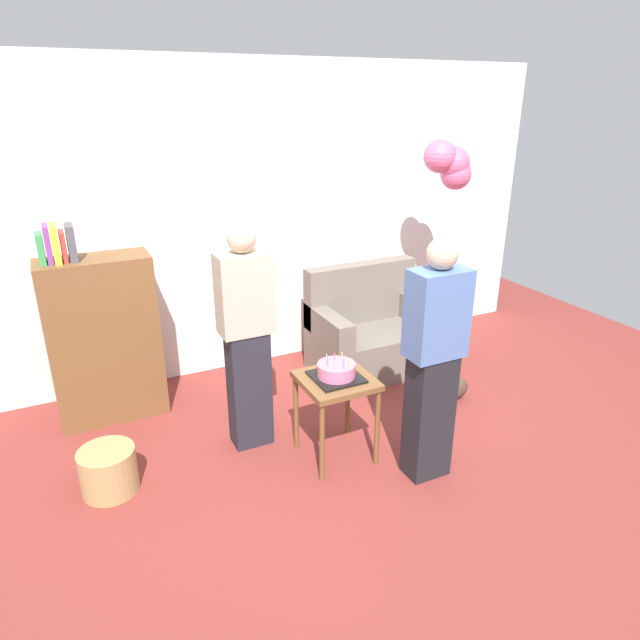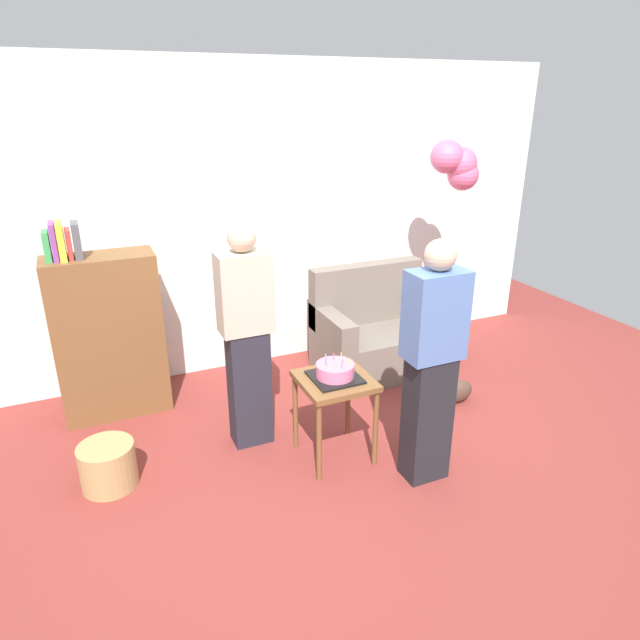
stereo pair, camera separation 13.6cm
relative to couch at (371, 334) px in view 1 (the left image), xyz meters
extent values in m
plane|color=maroon|center=(-0.89, -1.40, -0.34)|extent=(8.00, 8.00, 0.00)
cube|color=silver|center=(-0.89, 0.65, 1.01)|extent=(6.00, 0.10, 2.70)
cube|color=#6B6056|center=(0.00, -0.06, -0.14)|extent=(1.10, 0.70, 0.40)
cube|color=#6B6056|center=(0.00, 0.21, 0.34)|extent=(1.10, 0.16, 0.56)
cube|color=#6B6056|center=(-0.47, -0.06, 0.18)|extent=(0.16, 0.70, 0.24)
cube|color=#6B6056|center=(0.47, -0.06, 0.18)|extent=(0.16, 0.70, 0.24)
cube|color=brown|center=(-2.28, 0.18, 0.31)|extent=(0.80, 0.36, 1.30)
cube|color=#38934C|center=(-2.60, 0.18, 1.07)|extent=(0.04, 0.17, 0.21)
cube|color=#7F3D93|center=(-2.55, 0.18, 1.09)|extent=(0.04, 0.19, 0.27)
cube|color=gold|center=(-2.50, 0.18, 1.09)|extent=(0.05, 0.24, 0.26)
cube|color=red|center=(-2.45, 0.18, 1.07)|extent=(0.03, 0.17, 0.21)
cube|color=#4C4C51|center=(-2.40, 0.18, 1.09)|extent=(0.05, 0.19, 0.26)
cube|color=brown|center=(-0.94, -1.10, 0.26)|extent=(0.48, 0.48, 0.04)
cylinder|color=brown|center=(-1.15, -1.31, -0.05)|extent=(0.04, 0.04, 0.58)
cylinder|color=brown|center=(-0.73, -1.31, -0.05)|extent=(0.04, 0.04, 0.58)
cylinder|color=brown|center=(-1.15, -0.89, -0.05)|extent=(0.04, 0.04, 0.58)
cylinder|color=brown|center=(-0.73, -0.89, -0.05)|extent=(0.04, 0.04, 0.58)
cube|color=black|center=(-0.94, -1.10, 0.29)|extent=(0.32, 0.32, 0.02)
cylinder|color=#D66B93|center=(-0.94, -1.10, 0.34)|extent=(0.26, 0.26, 0.09)
cylinder|color=#66B2E5|center=(-0.87, -1.10, 0.41)|extent=(0.01, 0.01, 0.05)
cylinder|color=#F2CC4C|center=(-0.87, -1.05, 0.41)|extent=(0.01, 0.01, 0.05)
cylinder|color=#EA668C|center=(-0.92, -1.04, 0.41)|extent=(0.01, 0.01, 0.05)
cylinder|color=#66B2E5|center=(-0.97, -1.02, 0.41)|extent=(0.01, 0.01, 0.05)
cylinder|color=#EA668C|center=(-0.99, -1.07, 0.41)|extent=(0.01, 0.01, 0.05)
cylinder|color=#EA668C|center=(-1.00, -1.09, 0.41)|extent=(0.01, 0.01, 0.06)
cylinder|color=#F2CC4C|center=(-1.01, -1.15, 0.41)|extent=(0.01, 0.01, 0.05)
cylinder|color=#66B2E5|center=(-0.97, -1.17, 0.41)|extent=(0.01, 0.01, 0.06)
cylinder|color=#EA668C|center=(-0.92, -1.17, 0.41)|extent=(0.01, 0.01, 0.06)
cylinder|color=#F2CC4C|center=(-0.87, -1.15, 0.41)|extent=(0.01, 0.01, 0.05)
cube|color=#23232D|center=(-1.42, -0.67, 0.10)|extent=(0.28, 0.20, 0.88)
cube|color=#B2A893|center=(-1.42, -0.67, 0.82)|extent=(0.36, 0.22, 0.56)
sphere|color=#D1A889|center=(-1.42, -0.67, 1.19)|extent=(0.19, 0.19, 0.19)
cube|color=black|center=(-0.48, -1.54, 0.10)|extent=(0.28, 0.20, 0.88)
cube|color=#4C6BA3|center=(-0.48, -1.54, 0.82)|extent=(0.36, 0.22, 0.56)
sphere|color=#D1A889|center=(-0.48, -1.54, 1.19)|extent=(0.19, 0.19, 0.19)
cylinder|color=#A88451|center=(-2.43, -0.80, -0.19)|extent=(0.36, 0.36, 0.30)
ellipsoid|color=#473328|center=(0.32, -0.84, -0.24)|extent=(0.28, 0.14, 0.20)
cylinder|color=silver|center=(0.71, -0.10, 0.53)|extent=(0.00, 0.00, 1.73)
sphere|color=#D65B84|center=(0.75, -0.10, 1.42)|extent=(0.27, 0.27, 0.27)
sphere|color=#D65B84|center=(0.72, -0.09, 1.51)|extent=(0.29, 0.29, 0.29)
sphere|color=#D65B84|center=(0.58, -0.08, 1.57)|extent=(0.28, 0.28, 0.28)
camera|label=1|loc=(-2.52, -4.08, 2.05)|focal=31.43mm
camera|label=2|loc=(-2.39, -4.13, 2.05)|focal=31.43mm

